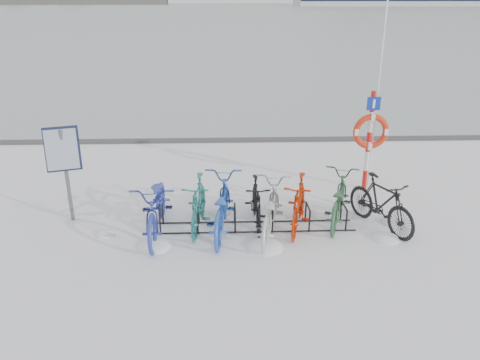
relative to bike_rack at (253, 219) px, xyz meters
The scene contains 15 objects.
ground 0.18m from the bike_rack, ahead, with size 900.00×900.00×0.00m, color white.
ice_sheet 155.00m from the bike_rack, 90.00° to the left, with size 400.00×298.00×0.02m, color #A3B1B8.
quay_edge 5.90m from the bike_rack, 90.00° to the left, with size 400.00×0.25×0.10m, color #3F3F42.
bike_rack is the anchor object (origin of this frame).
info_board 3.91m from the bike_rack, behind, with size 0.70×0.42×1.96m.
lifebuoy_station 3.57m from the bike_rack, 33.84° to the left, with size 0.82×0.23×4.24m.
bike_0 1.89m from the bike_rack, behind, with size 0.78×2.24×1.18m, color #29399B.
bike_1 1.13m from the bike_rack, behind, with size 0.50×1.76×1.06m, color #1F6C66.
bike_2 0.74m from the bike_rack, behind, with size 0.74×2.13×1.12m, color #2751B3.
bike_3 0.36m from the bike_rack, 67.13° to the left, with size 0.46×1.63×0.98m, color black.
bike_4 0.52m from the bike_rack, 39.92° to the right, with size 0.70×2.01×1.05m, color #B1B6BA.
bike_5 0.96m from the bike_rack, ahead, with size 0.50×1.76×1.06m, color #A42105.
bike_6 1.79m from the bike_rack, ahead, with size 0.68×1.94×1.02m, color #2B5435.
bike_7 2.53m from the bike_rack, ahead, with size 0.51×1.79×1.08m, color black.
snow_drifts 0.45m from the bike_rack, 40.85° to the right, with size 6.15×2.07×0.23m.
Camera 1 is at (-0.55, -8.28, 4.29)m, focal length 35.00 mm.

